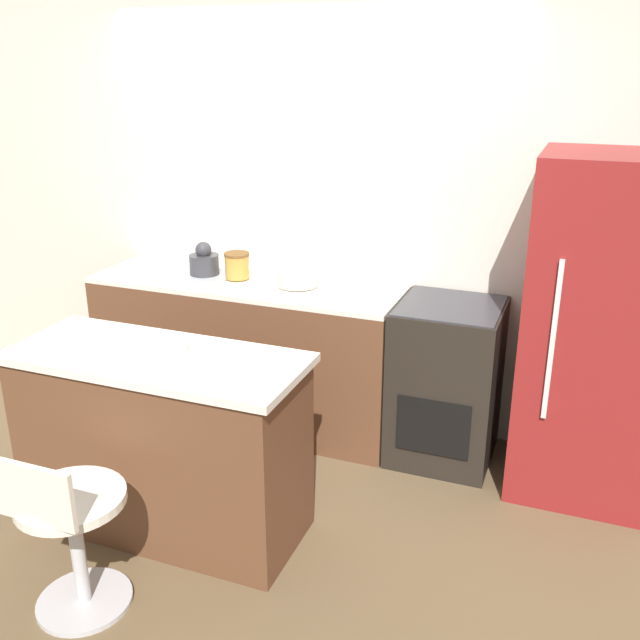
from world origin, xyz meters
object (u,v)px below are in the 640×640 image
object	(u,v)px
kettle	(204,262)
mixing_bowl	(298,279)
refrigerator	(597,331)
stool_chair	(70,531)
oven_range	(446,382)

from	to	relation	value
kettle	mixing_bowl	bearing A→B (deg)	-0.00
kettle	mixing_bowl	xyz separation A→B (m)	(0.64, -0.00, -0.04)
refrigerator	kettle	world-z (taller)	refrigerator
stool_chair	kettle	xyz separation A→B (m)	(-0.40, 1.85, 0.62)
stool_chair	kettle	distance (m)	1.99
stool_chair	kettle	world-z (taller)	kettle
oven_range	kettle	distance (m)	1.66
stool_chair	mixing_bowl	world-z (taller)	mixing_bowl
stool_chair	mixing_bowl	bearing A→B (deg)	82.65
oven_range	refrigerator	xyz separation A→B (m)	(0.76, -0.04, 0.43)
oven_range	kettle	size ratio (longest dim) A/B	4.51
stool_chair	mixing_bowl	distance (m)	1.95
refrigerator	kettle	xyz separation A→B (m)	(-2.33, 0.07, 0.12)
refrigerator	mixing_bowl	size ratio (longest dim) A/B	7.25
refrigerator	stool_chair	size ratio (longest dim) A/B	2.25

